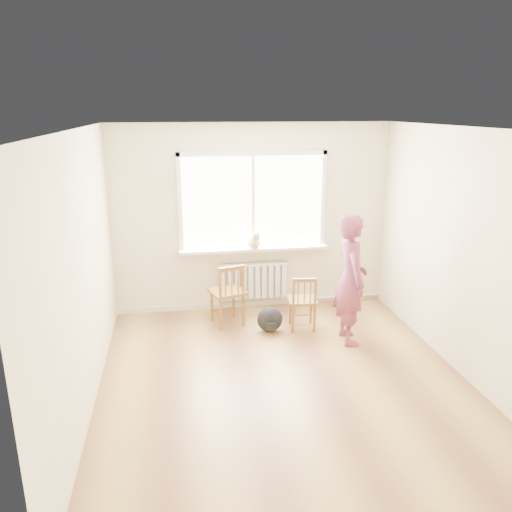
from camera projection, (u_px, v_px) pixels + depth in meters
name	position (u px, v px, depth m)	size (l,w,h in m)	color
floor	(285.00, 383.00, 5.45)	(4.50, 4.50, 0.00)	#A57F43
ceiling	(290.00, 129.00, 4.68)	(4.50, 4.50, 0.00)	white
back_wall	(253.00, 219.00, 7.19)	(4.00, 0.01, 2.70)	beige
window	(253.00, 197.00, 7.08)	(2.12, 0.05, 1.42)	white
windowsill	(254.00, 249.00, 7.21)	(2.15, 0.22, 0.04)	white
radiator	(254.00, 280.00, 7.37)	(1.00, 0.12, 0.55)	white
heating_pipe	(333.00, 297.00, 7.70)	(0.04, 0.04, 1.40)	silver
baseboard	(253.00, 303.00, 7.56)	(4.00, 0.03, 0.08)	beige
chair_left	(229.00, 294.00, 6.80)	(0.54, 0.52, 0.88)	brown
chair_right	(303.00, 303.00, 6.67)	(0.41, 0.40, 0.77)	brown
person	(351.00, 280.00, 6.22)	(0.60, 0.40, 1.65)	#BD3F4D
cat	(254.00, 241.00, 7.08)	(0.23, 0.46, 0.31)	beige
backpack	(270.00, 319.00, 6.67)	(0.34, 0.26, 0.34)	black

